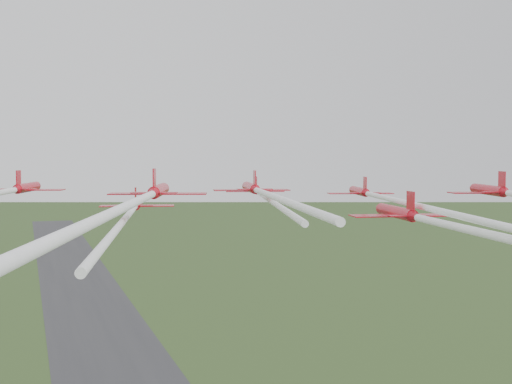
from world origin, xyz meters
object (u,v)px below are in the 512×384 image
object	(u,v)px
jet_row3_mid	(263,193)
jet_row2_left	(130,213)
jet_lead	(263,195)
jet_row4_right	(433,221)
jet_row4_left	(131,204)
jet_row2_right	(387,198)

from	to	relation	value
jet_row3_mid	jet_row2_left	bearing A→B (deg)	151.37
jet_lead	jet_row4_right	distance (m)	33.37
jet_row2_left	jet_row4_left	bearing A→B (deg)	-86.12
jet_lead	jet_row2_left	xyz separation A→B (m)	(-18.31, -8.59, -1.16)
jet_row3_mid	jet_lead	bearing A→B (deg)	82.30
jet_row2_left	jet_lead	bearing A→B (deg)	36.81
jet_row2_left	jet_row2_right	distance (m)	28.98
jet_row3_mid	jet_row2_right	bearing A→B (deg)	24.63
jet_lead	jet_row4_right	size ratio (longest dim) A/B	1.23
jet_lead	jet_row2_left	world-z (taller)	jet_lead
jet_row2_right	jet_row4_right	xyz separation A→B (m)	(-5.48, -18.52, -0.85)
jet_lead	jet_row3_mid	bearing A→B (deg)	-94.61
jet_row2_right	jet_row4_right	world-z (taller)	jet_row2_right
jet_row2_right	jet_row3_mid	xyz separation A→B (m)	(-16.20, -4.01, 1.09)
jet_lead	jet_row2_right	bearing A→B (deg)	-41.60
jet_row2_left	jet_row4_left	distance (m)	28.62
jet_row2_left	jet_row4_right	bearing A→B (deg)	-35.29
jet_row2_right	jet_row4_left	xyz separation A→B (m)	(-32.18, -22.27, 1.44)
jet_row3_mid	jet_row4_right	bearing A→B (deg)	-42.81
jet_row3_mid	jet_row4_right	distance (m)	18.14
jet_row4_left	jet_row4_right	bearing A→B (deg)	24.27
jet_row2_right	jet_lead	bearing A→B (deg)	138.85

